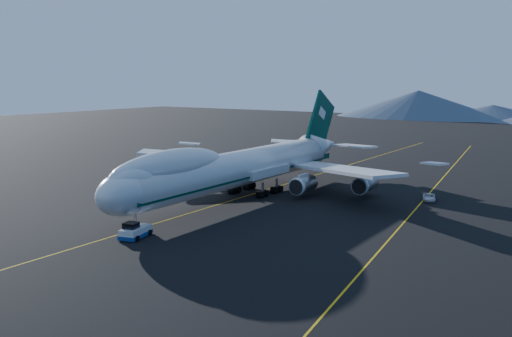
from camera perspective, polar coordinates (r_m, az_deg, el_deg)
The scene contains 6 objects.
ground at distance 105.63m, azimuth -1.67°, elevation -2.98°, with size 500.00×500.00×0.00m, color black.
taxiway_line_main at distance 105.63m, azimuth -1.67°, elevation -2.97°, with size 0.25×220.00×0.01m, color gold.
taxiway_line_side at distance 101.39m, azimuth 15.76°, elevation -3.82°, with size 0.25×200.00×0.01m, color gold.
boeing_747 at distance 104.60m, azimuth -1.67°, elevation 0.14°, with size 59.62×72.43×19.37m.
pushback_tug at distance 81.64m, azimuth -11.96°, elevation -6.27°, with size 3.85×5.59×2.23m.
service_van at distance 107.85m, azimuth 16.92°, elevation -2.77°, with size 2.13×4.61×1.28m, color silver.
Camera 1 is at (59.46, -84.49, 21.98)m, focal length 40.00 mm.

